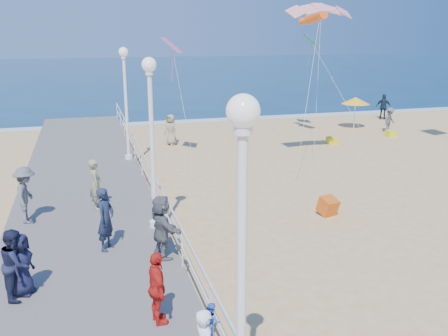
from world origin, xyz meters
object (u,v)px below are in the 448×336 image
object	(u,v)px
beach_walker_c	(171,130)
lamp_post_far	(125,92)
toddler_held	(211,321)
spectator_4	(22,264)
spectator_0	(106,219)
spectator_3	(157,288)
beach_walker_a	(390,120)
spectator_6	(96,184)
beach_umbrella	(356,101)
beach_chair_right	(391,134)
beach_chair_left	(332,140)
lamp_post_near	(242,246)
spectator_5	(162,227)
spectator_7	(15,264)
spectator_2	(26,195)
beach_walker_b	(384,107)
lamp_post_mid	(151,126)
box_kite	(328,208)

from	to	relation	value
beach_walker_c	lamp_post_far	bearing A→B (deg)	-68.65
toddler_held	spectator_4	size ratio (longest dim) A/B	0.46
beach_walker_c	spectator_0	bearing A→B (deg)	-51.84
spectator_3	beach_walker_a	distance (m)	25.79
spectator_6	beach_umbrella	bearing A→B (deg)	-53.22
lamp_post_far	beach_chair_right	world-z (taller)	lamp_post_far
beach_chair_left	toddler_held	bearing A→B (deg)	-123.10
beach_walker_c	beach_umbrella	distance (m)	12.90
spectator_4	beach_chair_right	size ratio (longest dim) A/B	2.78
beach_walker_a	beach_chair_left	xyz separation A→B (m)	(-5.23, -2.14, -0.62)
lamp_post_near	lamp_post_far	distance (m)	18.00
lamp_post_near	beach_umbrella	world-z (taller)	lamp_post_near
spectator_4	spectator_0	bearing A→B (deg)	-24.90
toddler_held	spectator_5	bearing A→B (deg)	-11.40
spectator_5	beach_walker_c	size ratio (longest dim) A/B	1.00
spectator_7	beach_chair_right	xyz separation A→B (m)	(20.22, 15.24, -1.05)
spectator_2	beach_walker_c	bearing A→B (deg)	-24.71
spectator_4	beach_chair_right	xyz separation A→B (m)	(20.10, 15.15, -0.96)
toddler_held	beach_walker_b	distance (m)	31.80
lamp_post_near	spectator_7	bearing A→B (deg)	123.83
lamp_post_mid	spectator_4	bearing A→B (deg)	-137.04
spectator_0	spectator_5	bearing A→B (deg)	-92.46
lamp_post_near	lamp_post_mid	bearing A→B (deg)	90.00
beach_walker_c	beach_chair_right	xyz separation A→B (m)	(13.68, -1.46, -0.70)
spectator_4	beach_walker_c	bearing A→B (deg)	-1.07
beach_walker_c	beach_umbrella	bearing A→B (deg)	61.66
beach_chair_left	lamp_post_mid	bearing A→B (deg)	-137.57
spectator_2	beach_walker_a	distance (m)	24.12
lamp_post_far	beach_walker_c	distance (m)	5.81
lamp_post_mid	spectator_0	xyz separation A→B (m)	(-1.56, -1.31, -2.34)
lamp_post_near	spectator_2	size ratio (longest dim) A/B	2.85
beach_walker_a	beach_umbrella	size ratio (longest dim) A/B	0.76
spectator_3	beach_umbrella	bearing A→B (deg)	-45.51
spectator_7	beach_umbrella	distance (m)	26.56
spectator_0	beach_walker_a	world-z (taller)	spectator_0
lamp_post_mid	spectator_6	xyz separation A→B (m)	(-1.73, 2.25, -2.37)
spectator_5	beach_walker_a	distance (m)	23.15
lamp_post_mid	spectator_7	size ratio (longest dim) A/B	3.14
box_kite	toddler_held	bearing A→B (deg)	-143.99
spectator_6	box_kite	distance (m)	8.29
spectator_4	spectator_5	bearing A→B (deg)	-52.35
spectator_6	beach_walker_b	distance (m)	26.20
toddler_held	spectator_6	size ratio (longest dim) A/B	0.39
beach_chair_left	beach_chair_right	xyz separation A→B (m)	(4.52, 0.84, 0.00)
beach_walker_b	lamp_post_mid	bearing A→B (deg)	82.80
spectator_3	spectator_7	bearing A→B (deg)	49.90
spectator_6	beach_chair_left	size ratio (longest dim) A/B	3.25
spectator_2	spectator_6	distance (m)	2.33
spectator_2	spectator_4	distance (m)	4.90
spectator_0	lamp_post_near	bearing A→B (deg)	-138.19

